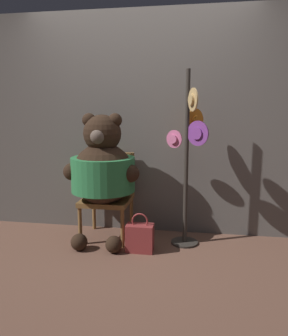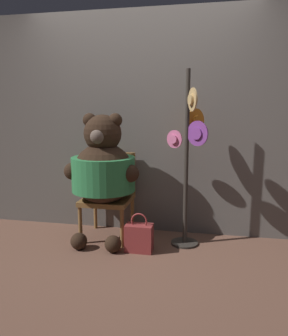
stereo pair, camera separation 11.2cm
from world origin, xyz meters
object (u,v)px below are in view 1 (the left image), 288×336
(teddy_bear, at_px, (103,170))
(handbag_on_ground, at_px, (140,237))
(chair, at_px, (109,192))
(hat_display_rack, at_px, (189,154))

(teddy_bear, height_order, handbag_on_ground, teddy_bear)
(chair, xyz_separation_m, handbag_on_ground, (0.41, -0.38, -0.35))
(teddy_bear, distance_m, handbag_on_ground, 0.78)
(teddy_bear, distance_m, hat_display_rack, 0.90)
(hat_display_rack, distance_m, handbag_on_ground, 0.96)
(teddy_bear, xyz_separation_m, hat_display_rack, (0.88, 0.06, 0.18))
(chair, xyz_separation_m, teddy_bear, (-0.01, -0.17, 0.28))
(teddy_bear, bearing_deg, chair, 86.55)
(handbag_on_ground, bearing_deg, hat_display_rack, 30.30)
(chair, relative_size, handbag_on_ground, 2.33)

